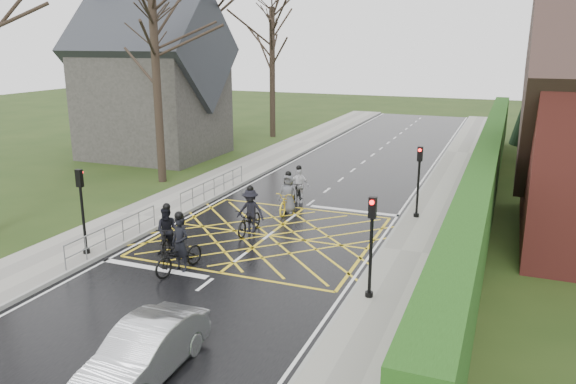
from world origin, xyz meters
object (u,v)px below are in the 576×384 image
Objects in this scene: cyclist_mid at (250,216)px; cyclist_rear at (180,252)px; car at (144,351)px; cyclist_front at (298,189)px; cyclist_back at (167,235)px; cyclist_lead at (288,199)px.

cyclist_rear is at bearing -97.03° from cyclist_mid.
cyclist_mid is at bearing 100.35° from car.
cyclist_mid is at bearing 95.67° from cyclist_rear.
cyclist_mid is at bearing -101.16° from cyclist_front.
cyclist_front reaches higher than car.
cyclist_front is at bearing 97.40° from cyclist_rear.
cyclist_mid reaches higher than cyclist_back.
cyclist_back is 7.70m from car.
car is at bearing -86.13° from cyclist_lead.
cyclist_rear is 1.69m from cyclist_back.
cyclist_lead reaches higher than cyclist_front.
cyclist_rear is at bearing 113.43° from car.
cyclist_front is at bearing 95.60° from car.
cyclist_back is at bearing -112.04° from cyclist_lead.
cyclist_rear reaches higher than cyclist_back.
cyclist_front is 0.93× the size of cyclist_lead.
cyclist_front is 14.85m from car.
cyclist_mid reaches higher than cyclist_lead.
cyclist_rear is 1.13× the size of cyclist_back.
cyclist_front is 1.72m from cyclist_lead.
cyclist_back is 0.51× the size of car.
cyclist_back is at bearing -118.62° from cyclist_mid.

